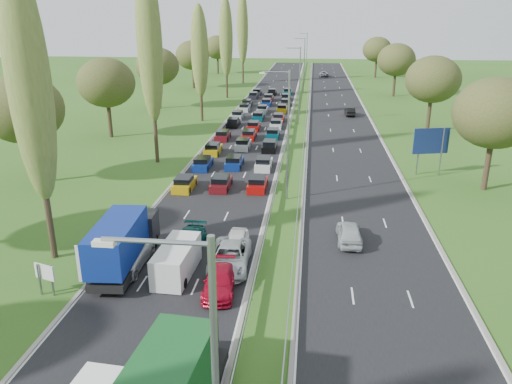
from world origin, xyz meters
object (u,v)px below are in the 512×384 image
(near_car_2, at_px, (125,258))
(info_sign, at_px, (45,275))
(white_van_rear, at_px, (178,259))
(direction_sign, at_px, (431,143))
(blue_lorry, at_px, (123,242))

(near_car_2, height_order, info_sign, info_sign)
(white_van_rear, distance_m, direction_sign, 32.79)
(blue_lorry, distance_m, white_van_rear, 3.96)
(near_car_2, height_order, direction_sign, direction_sign)
(info_sign, distance_m, direction_sign, 40.46)
(info_sign, bearing_deg, direction_sign, 44.53)
(near_car_2, relative_size, direction_sign, 1.09)
(info_sign, relative_size, direction_sign, 0.40)
(info_sign, height_order, direction_sign, direction_sign)
(white_van_rear, relative_size, direction_sign, 1.01)
(blue_lorry, height_order, direction_sign, direction_sign)
(near_car_2, bearing_deg, white_van_rear, -3.59)
(blue_lorry, bearing_deg, direction_sign, 40.01)
(blue_lorry, bearing_deg, white_van_rear, -9.56)
(near_car_2, xyz_separation_m, info_sign, (-3.63, -3.88, 0.56))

